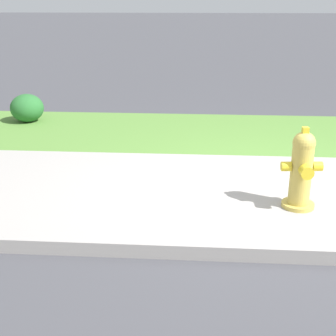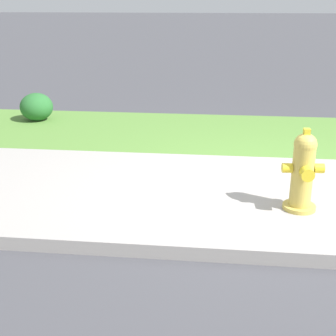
# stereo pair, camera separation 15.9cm
# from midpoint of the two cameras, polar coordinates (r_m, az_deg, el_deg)

# --- Properties ---
(ground_plane) EXTENTS (120.00, 120.00, 0.00)m
(ground_plane) POSITION_cam_midpoint_polar(r_m,az_deg,el_deg) (4.91, 13.03, -3.13)
(ground_plane) COLOR #424247
(sidewalk_pavement) EXTENTS (18.00, 2.39, 0.01)m
(sidewalk_pavement) POSITION_cam_midpoint_polar(r_m,az_deg,el_deg) (4.91, 13.03, -3.08)
(sidewalk_pavement) COLOR #9E9993
(sidewalk_pavement) RESTS_ON ground
(grass_verge) EXTENTS (18.00, 2.22, 0.01)m
(grass_verge) POSITION_cam_midpoint_polar(r_m,az_deg,el_deg) (7.07, 10.36, 4.25)
(grass_verge) COLOR #568438
(grass_verge) RESTS_ON ground
(street_curb) EXTENTS (18.00, 0.16, 0.12)m
(street_curb) POSITION_cam_midpoint_polar(r_m,az_deg,el_deg) (3.76, 15.90, -9.91)
(street_curb) COLOR #9E9993
(street_curb) RESTS_ON ground
(fire_hydrant_at_driveway) EXTENTS (0.38, 0.36, 0.79)m
(fire_hydrant_at_driveway) POSITION_cam_midpoint_polar(r_m,az_deg,el_deg) (4.49, 14.99, -0.26)
(fire_hydrant_at_driveway) COLOR gold
(fire_hydrant_at_driveway) RESTS_ON ground
(shrub_bush_mid_verge) EXTENTS (0.53, 0.53, 0.45)m
(shrub_bush_mid_verge) POSITION_cam_midpoint_polar(r_m,az_deg,el_deg) (7.91, -17.37, 6.99)
(shrub_bush_mid_verge) COLOR #28662D
(shrub_bush_mid_verge) RESTS_ON ground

